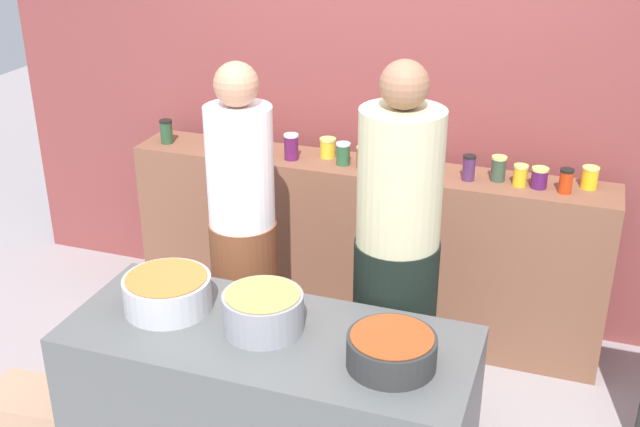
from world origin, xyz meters
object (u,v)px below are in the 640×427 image
at_px(preserve_jar_2, 247,138).
at_px(cook_in_cap, 396,276).
at_px(preserve_jar_0, 166,132).
at_px(preserve_jar_4, 291,147).
at_px(cooking_pot_right, 391,351).
at_px(preserve_jar_15, 590,177).
at_px(bread_crate, 37,410).
at_px(preserve_jar_10, 469,168).
at_px(cook_with_tongs, 244,251).
at_px(preserve_jar_12, 520,175).
at_px(preserve_jar_3, 259,147).
at_px(preserve_jar_7, 364,157).
at_px(preserve_jar_1, 225,135).
at_px(preserve_jar_6, 343,154).
at_px(cooking_pot_left, 168,293).
at_px(cooking_pot_center, 263,312).
at_px(preserve_jar_9, 425,166).
at_px(preserve_jar_11, 498,168).
at_px(preserve_jar_13, 539,178).
at_px(preserve_jar_5, 328,148).
at_px(preserve_jar_8, 391,161).
at_px(preserve_jar_14, 566,181).

relative_size(preserve_jar_2, cook_in_cap, 0.06).
xyz_separation_m(preserve_jar_0, preserve_jar_4, (0.79, -0.01, 0.00)).
bearing_deg(cooking_pot_right, preserve_jar_15, 67.11).
bearing_deg(bread_crate, preserve_jar_10, 37.96).
relative_size(preserve_jar_15, cook_with_tongs, 0.07).
xyz_separation_m(preserve_jar_12, preserve_jar_15, (0.34, 0.08, 0.00)).
relative_size(preserve_jar_3, preserve_jar_7, 0.93).
distance_m(preserve_jar_1, preserve_jar_6, 0.75).
distance_m(preserve_jar_4, preserve_jar_12, 1.25).
xyz_separation_m(preserve_jar_4, bread_crate, (-0.81, -1.38, -0.99)).
bearing_deg(cook_in_cap, preserve_jar_2, 141.76).
relative_size(preserve_jar_3, preserve_jar_10, 0.81).
distance_m(cooking_pot_left, cooking_pot_right, 1.02).
bearing_deg(cook_in_cap, cooking_pot_center, -127.32).
height_order(preserve_jar_2, preserve_jar_10, preserve_jar_10).
relative_size(preserve_jar_1, preserve_jar_7, 1.13).
bearing_deg(preserve_jar_15, preserve_jar_9, -171.56).
relative_size(preserve_jar_0, preserve_jar_7, 1.18).
height_order(preserve_jar_10, preserve_jar_12, preserve_jar_10).
xyz_separation_m(preserve_jar_2, preserve_jar_11, (1.45, -0.05, 0.01)).
relative_size(preserve_jar_10, cook_with_tongs, 0.08).
xyz_separation_m(preserve_jar_7, preserve_jar_15, (1.17, 0.10, -0.00)).
xyz_separation_m(preserve_jar_9, cook_with_tongs, (-0.74, -0.71, -0.28)).
bearing_deg(preserve_jar_1, preserve_jar_13, -1.63).
xyz_separation_m(preserve_jar_5, preserve_jar_7, (0.24, -0.09, 0.00)).
xyz_separation_m(preserve_jar_2, cook_in_cap, (1.12, -0.88, -0.25)).
relative_size(preserve_jar_2, preserve_jar_5, 1.01).
height_order(preserve_jar_8, preserve_jar_12, preserve_jar_12).
xyz_separation_m(preserve_jar_3, preserve_jar_12, (1.44, 0.04, 0.00)).
relative_size(preserve_jar_10, preserve_jar_13, 1.26).
relative_size(preserve_jar_6, preserve_jar_14, 0.97).
bearing_deg(preserve_jar_7, preserve_jar_6, 176.32).
relative_size(preserve_jar_13, bread_crate, 0.23).
height_order(preserve_jar_8, preserve_jar_11, preserve_jar_11).
bearing_deg(preserve_jar_13, preserve_jar_9, -175.80).
relative_size(preserve_jar_0, preserve_jar_1, 1.04).
distance_m(preserve_jar_0, preserve_jar_9, 1.55).
relative_size(preserve_jar_8, preserve_jar_13, 0.91).
xyz_separation_m(preserve_jar_10, preserve_jar_15, (0.60, 0.09, -0.01)).
bearing_deg(preserve_jar_1, preserve_jar_5, 1.73).
distance_m(preserve_jar_0, preserve_jar_10, 1.77).
relative_size(preserve_jar_9, cook_with_tongs, 0.07).
height_order(preserve_jar_6, bread_crate, preserve_jar_6).
xyz_separation_m(preserve_jar_2, preserve_jar_10, (1.30, -0.09, 0.01)).
xyz_separation_m(preserve_jar_5, preserve_jar_9, (0.58, -0.11, 0.00)).
bearing_deg(preserve_jar_15, preserve_jar_7, -174.99).
bearing_deg(preserve_jar_13, preserve_jar_12, -178.24).
relative_size(preserve_jar_7, cooking_pot_right, 0.34).
bearing_deg(preserve_jar_14, preserve_jar_8, 178.46).
height_order(preserve_jar_1, preserve_jar_14, preserve_jar_1).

